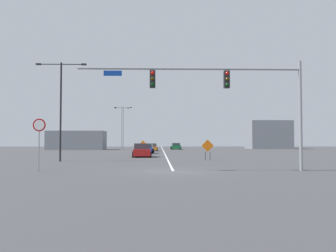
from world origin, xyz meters
TOP-DOWN VIEW (x-y plane):
  - ground at (0.00, 0.00)m, footprint 190.69×190.69m
  - road_centre_stripe at (0.00, 52.97)m, footprint 0.16×105.94m
  - traffic_signal_assembly at (3.12, -0.01)m, footprint 13.63×0.44m
  - stop_sign at (-7.95, -0.19)m, footprint 0.76×0.07m
  - street_lamp_far_right at (-9.59, 10.66)m, footprint 4.48×0.24m
  - street_lamp_near_left at (-8.40, 55.53)m, footprint 3.78×0.24m
  - street_lamp_far_left at (-9.49, 63.53)m, footprint 3.44×0.24m
  - construction_sign_median_near at (3.74, 12.24)m, footprint 1.15×0.06m
  - construction_sign_right_lane at (-2.86, 24.74)m, footprint 1.16×0.19m
  - car_blue_mid at (-2.68, 31.16)m, footprint 2.30×4.41m
  - car_green_far at (2.76, 55.23)m, footprint 2.17×4.30m
  - car_red_passing at (-2.78, 19.34)m, footprint 2.28×4.36m
  - car_orange_approaching at (-2.06, 43.95)m, footprint 2.05×4.22m
  - roadside_building_east at (24.44, 61.74)m, footprint 9.33×7.61m
  - roadside_building_west at (-17.91, 54.61)m, footprint 11.57×5.99m

SIDE VIEW (x-z plane):
  - ground at x=0.00m, z-range 0.00..0.00m
  - road_centre_stripe at x=0.00m, z-range 0.00..0.01m
  - car_orange_approaching at x=-2.06m, z-range -0.06..1.29m
  - car_blue_mid at x=-2.68m, z-range -0.06..1.31m
  - car_green_far at x=2.76m, z-range -0.05..1.31m
  - car_red_passing at x=-2.78m, z-range -0.08..1.45m
  - construction_sign_right_lane at x=-2.86m, z-range 0.25..2.13m
  - construction_sign_median_near at x=3.74m, z-range 0.27..2.21m
  - roadside_building_west at x=-17.91m, z-range 0.00..3.87m
  - stop_sign at x=-7.95m, z-range 0.63..3.76m
  - roadside_building_east at x=24.44m, z-range 0.00..6.39m
  - traffic_signal_assembly at x=3.12m, z-range 1.70..8.41m
  - street_lamp_far_right at x=-9.59m, z-range 0.84..9.66m
  - street_lamp_near_left at x=-8.40m, z-range 0.79..9.85m
  - street_lamp_far_left at x=-9.49m, z-range 0.77..10.42m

